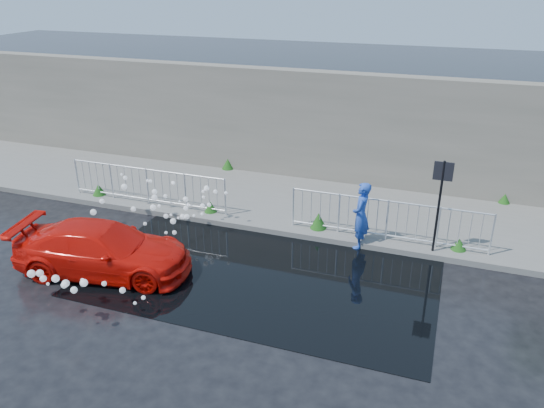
{
  "coord_description": "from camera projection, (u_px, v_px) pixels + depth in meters",
  "views": [
    {
      "loc": [
        4.3,
        -9.1,
        6.48
      ],
      "look_at": [
        0.13,
        2.68,
        1.0
      ],
      "focal_mm": 35.0,
      "sensor_mm": 36.0,
      "label": 1
    }
  ],
  "objects": [
    {
      "name": "retaining_wall",
      "position": [
        314.0,
        126.0,
        17.22
      ],
      "size": [
        30.0,
        0.6,
        3.5
      ],
      "primitive_type": "cube",
      "color": "#635E53",
      "rests_on": "pavement"
    },
    {
      "name": "curb",
      "position": [
        271.0,
        230.0,
        14.33
      ],
      "size": [
        30.0,
        0.25,
        0.16
      ],
      "primitive_type": "cube",
      "color": "slate",
      "rests_on": "ground"
    },
    {
      "name": "puddle",
      "position": [
        263.0,
        272.0,
        12.48
      ],
      "size": [
        8.0,
        5.0,
        0.01
      ],
      "primitive_type": "cube",
      "color": "black",
      "rests_on": "ground"
    },
    {
      "name": "weeds",
      "position": [
        279.0,
        200.0,
        15.57
      ],
      "size": [
        12.17,
        3.93,
        0.45
      ],
      "color": "#1B4111",
      "rests_on": "pavement"
    },
    {
      "name": "railing_right",
      "position": [
        387.0,
        219.0,
        13.45
      ],
      "size": [
        5.05,
        0.05,
        1.1
      ],
      "color": "silver",
      "rests_on": "pavement"
    },
    {
      "name": "water_spray",
      "position": [
        131.0,
        226.0,
        13.09
      ],
      "size": [
        3.61,
        5.71,
        0.98
      ],
      "color": "white",
      "rests_on": "ground"
    },
    {
      "name": "person",
      "position": [
        361.0,
        216.0,
        13.28
      ],
      "size": [
        0.45,
        0.66,
        1.76
      ],
      "primitive_type": "imported",
      "rotation": [
        0.0,
        0.0,
        -1.61
      ],
      "color": "blue",
      "rests_on": "ground"
    },
    {
      "name": "pavement",
      "position": [
        293.0,
        202.0,
        16.06
      ],
      "size": [
        30.0,
        4.0,
        0.15
      ],
      "primitive_type": "cube",
      "color": "slate",
      "rests_on": "ground"
    },
    {
      "name": "railing_left",
      "position": [
        147.0,
        185.0,
        15.59
      ],
      "size": [
        5.05,
        0.05,
        1.1
      ],
      "color": "silver",
      "rests_on": "pavement"
    },
    {
      "name": "ground",
      "position": [
        226.0,
        290.0,
        11.77
      ],
      "size": [
        90.0,
        90.0,
        0.0
      ],
      "primitive_type": "plane",
      "color": "black",
      "rests_on": "ground"
    },
    {
      "name": "sign_post",
      "position": [
        441.0,
        192.0,
        12.47
      ],
      "size": [
        0.45,
        0.06,
        2.5
      ],
      "color": "black",
      "rests_on": "ground"
    },
    {
      "name": "red_car",
      "position": [
        103.0,
        249.0,
        12.26
      ],
      "size": [
        4.31,
        2.34,
        1.19
      ],
      "primitive_type": "imported",
      "rotation": [
        0.0,
        0.0,
        1.74
      ],
      "color": "red",
      "rests_on": "ground"
    }
  ]
}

